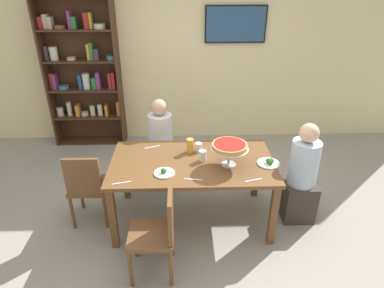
# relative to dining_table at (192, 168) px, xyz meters

# --- Properties ---
(ground_plane) EXTENTS (12.00, 12.00, 0.00)m
(ground_plane) POSITION_rel_dining_table_xyz_m (0.00, 0.00, -0.66)
(ground_plane) COLOR gray
(rear_partition) EXTENTS (8.00, 0.12, 2.80)m
(rear_partition) POSITION_rel_dining_table_xyz_m (0.00, 2.20, 0.74)
(rear_partition) COLOR beige
(rear_partition) RESTS_ON ground_plane
(dining_table) EXTENTS (1.70, 0.96, 0.74)m
(dining_table) POSITION_rel_dining_table_xyz_m (0.00, 0.00, 0.00)
(dining_table) COLOR brown
(dining_table) RESTS_ON ground_plane
(bookshelf) EXTENTS (1.10, 0.30, 2.21)m
(bookshelf) POSITION_rel_dining_table_xyz_m (-1.59, 2.01, 0.48)
(bookshelf) COLOR #422819
(bookshelf) RESTS_ON ground_plane
(television) EXTENTS (0.90, 0.05, 0.53)m
(television) POSITION_rel_dining_table_xyz_m (0.70, 2.11, 1.16)
(television) COLOR black
(diner_far_left) EXTENTS (0.34, 0.34, 1.15)m
(diner_far_left) POSITION_rel_dining_table_xyz_m (-0.37, 0.77, -0.16)
(diner_far_left) COLOR #382D28
(diner_far_left) RESTS_ON ground_plane
(diner_head_east) EXTENTS (0.34, 0.34, 1.15)m
(diner_head_east) POSITION_rel_dining_table_xyz_m (1.18, -0.01, -0.16)
(diner_head_east) COLOR #382D28
(diner_head_east) RESTS_ON ground_plane
(chair_head_west) EXTENTS (0.40, 0.40, 0.87)m
(chair_head_west) POSITION_rel_dining_table_xyz_m (-1.11, -0.03, -0.17)
(chair_head_west) COLOR brown
(chair_head_west) RESTS_ON ground_plane
(chair_near_left) EXTENTS (0.40, 0.40, 0.87)m
(chair_near_left) POSITION_rel_dining_table_xyz_m (-0.32, -0.74, -0.17)
(chair_near_left) COLOR brown
(chair_near_left) RESTS_ON ground_plane
(deep_dish_pizza_stand) EXTENTS (0.38, 0.38, 0.24)m
(deep_dish_pizza_stand) POSITION_rel_dining_table_xyz_m (0.37, -0.09, 0.29)
(deep_dish_pizza_stand) COLOR silver
(deep_dish_pizza_stand) RESTS_ON dining_table
(salad_plate_near_diner) EXTENTS (0.21, 0.21, 0.07)m
(salad_plate_near_diner) POSITION_rel_dining_table_xyz_m (-0.28, -0.23, 0.10)
(salad_plate_near_diner) COLOR white
(salad_plate_near_diner) RESTS_ON dining_table
(salad_plate_far_diner) EXTENTS (0.20, 0.20, 0.06)m
(salad_plate_far_diner) POSITION_rel_dining_table_xyz_m (0.43, 0.28, 0.10)
(salad_plate_far_diner) COLOR white
(salad_plate_far_diner) RESTS_ON dining_table
(salad_plate_spare) EXTENTS (0.23, 0.23, 0.07)m
(salad_plate_spare) POSITION_rel_dining_table_xyz_m (0.78, -0.08, 0.11)
(salad_plate_spare) COLOR white
(salad_plate_spare) RESTS_ON dining_table
(beer_glass_amber_tall) EXTENTS (0.08, 0.08, 0.15)m
(beer_glass_amber_tall) POSITION_rel_dining_table_xyz_m (-0.02, 0.21, 0.16)
(beer_glass_amber_tall) COLOR gold
(beer_glass_amber_tall) RESTS_ON dining_table
(water_glass_clear_near) EXTENTS (0.07, 0.07, 0.10)m
(water_glass_clear_near) POSITION_rel_dining_table_xyz_m (0.08, 0.22, 0.13)
(water_glass_clear_near) COLOR white
(water_glass_clear_near) RESTS_ON dining_table
(water_glass_clear_far) EXTENTS (0.07, 0.07, 0.12)m
(water_glass_clear_far) POSITION_rel_dining_table_xyz_m (0.11, 0.01, 0.14)
(water_glass_clear_far) COLOR white
(water_glass_clear_far) RESTS_ON dining_table
(cutlery_fork_near) EXTENTS (0.18, 0.04, 0.00)m
(cutlery_fork_near) POSITION_rel_dining_table_xyz_m (-0.01, -0.35, 0.09)
(cutlery_fork_near) COLOR silver
(cutlery_fork_near) RESTS_ON dining_table
(cutlery_knife_near) EXTENTS (0.18, 0.07, 0.00)m
(cutlery_knife_near) POSITION_rel_dining_table_xyz_m (0.57, -0.38, 0.09)
(cutlery_knife_near) COLOR silver
(cutlery_knife_near) RESTS_ON dining_table
(cutlery_fork_far) EXTENTS (0.17, 0.08, 0.00)m
(cutlery_fork_far) POSITION_rel_dining_table_xyz_m (-0.44, 0.32, 0.09)
(cutlery_fork_far) COLOR silver
(cutlery_fork_far) RESTS_ON dining_table
(cutlery_knife_far) EXTENTS (0.18, 0.06, 0.00)m
(cutlery_knife_far) POSITION_rel_dining_table_xyz_m (-0.67, -0.39, 0.09)
(cutlery_knife_far) COLOR silver
(cutlery_knife_far) RESTS_ON dining_table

